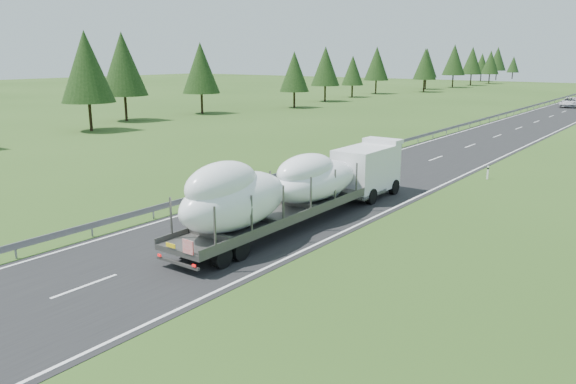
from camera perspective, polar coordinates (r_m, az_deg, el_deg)
The scene contains 6 objects.
ground at distance 24.27m, azimuth -19.93°, elevation -9.01°, with size 400.00×400.00×0.00m, color #294617.
road_surface at distance 113.91m, azimuth 27.21°, elevation 7.66°, with size 10.00×400.00×0.02m, color black.
guardrail at distance 114.82m, azimuth 24.62°, elevation 8.26°, with size 0.10×400.00×0.76m.
tree_line_left at distance 125.93m, azimuth 6.90°, elevation 12.73°, with size 14.04×259.71×12.28m.
boat_truck at distance 30.28m, azimuth 0.95°, elevation 0.78°, with size 2.96×19.37×4.40m.
distant_van at distance 113.64m, azimuth 26.74°, elevation 8.14°, with size 2.89×6.28×1.74m, color silver.
Camera 1 is at (19.10, -11.94, 9.03)m, focal length 35.00 mm.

